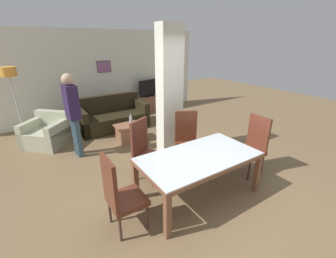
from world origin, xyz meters
name	(u,v)px	position (x,y,z in m)	size (l,w,h in m)	color
ground_plane	(197,194)	(0.00, 0.00, 0.00)	(18.00, 18.00, 0.00)	brown
back_wall	(97,75)	(0.00, 4.96, 1.35)	(7.20, 0.09, 2.70)	white
divider_pillar	(170,93)	(0.51, 1.60, 1.35)	(0.50, 0.32, 2.70)	white
dining_table	(199,163)	(0.00, 0.00, 0.59)	(1.86, 1.01, 0.72)	brown
dining_chair_head_left	(120,193)	(-1.31, 0.00, 0.57)	(0.46, 0.46, 1.10)	#5B2A1B
dining_chair_head_right	(253,144)	(1.33, 0.00, 0.57)	(0.46, 0.46, 1.10)	brown
dining_chair_far_right	(187,138)	(0.46, 0.91, 0.57)	(0.62, 0.62, 1.10)	#582919
dining_chair_far_left	(145,149)	(-0.46, 0.94, 0.57)	(0.62, 0.62, 1.10)	#5B2D21
sofa	(113,117)	(-0.06, 3.71, 0.30)	(1.89, 0.94, 0.90)	black
armchair	(47,134)	(-1.78, 3.48, 0.27)	(1.21, 1.21, 0.76)	#B6BA9B
coffee_table	(129,132)	(-0.05, 2.60, 0.22)	(0.63, 0.49, 0.42)	#8C5B3F
bottle	(131,119)	(0.07, 2.71, 0.51)	(0.07, 0.07, 0.23)	#B2B7BC
tv_stand	(149,103)	(1.67, 4.68, 0.26)	(1.06, 0.40, 0.52)	#915D45
tv_screen	(149,88)	(1.67, 4.68, 0.80)	(0.82, 0.26, 0.58)	black
floor_lamp	(10,79)	(-2.27, 4.29, 1.52)	(0.34, 0.34, 1.80)	#B7B7BC
standing_person	(73,110)	(-1.30, 2.49, 1.04)	(0.25, 0.40, 1.78)	#324C5B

